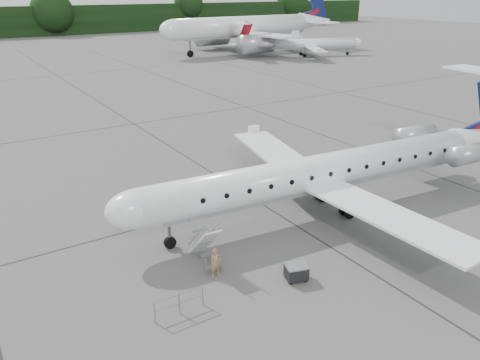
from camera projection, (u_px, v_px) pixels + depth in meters
ground at (379, 219)px, 27.72m from camera, size 320.00×320.00×0.00m
treeline at (13, 22)px, 127.38m from camera, size 260.00×4.00×8.00m
main_regional_jet at (323, 155)px, 27.26m from camera, size 30.38×23.21×7.31m
airstair at (205, 243)px, 22.83m from camera, size 1.06×2.32×2.29m
passenger at (216, 263)px, 21.94m from camera, size 0.55×0.37×1.49m
safety_railing at (179, 304)px, 19.45m from camera, size 2.20×0.11×1.00m
baggage_cart at (296, 272)px, 21.79m from camera, size 1.18×1.05×0.85m
bg_narrowbody at (243, 16)px, 96.20m from camera, size 41.58×30.72×14.52m
bg_regional_right at (308, 39)px, 92.30m from camera, size 30.56×26.45×6.72m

